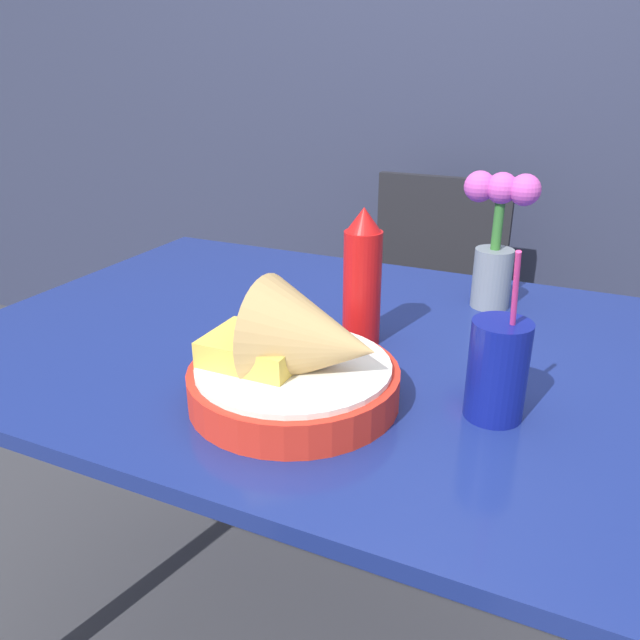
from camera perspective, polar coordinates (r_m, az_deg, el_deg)
name	(u,v)px	position (r m, az deg, el deg)	size (l,w,h in m)	color
wall_window	(490,23)	(2.15, 15.25, 24.75)	(7.00, 0.06, 2.60)	#2D334C
dining_table	(320,385)	(1.11, 0.03, -5.99)	(1.22, 0.89, 0.76)	navy
chair_far_window	(429,302)	(1.91, 9.95, 1.60)	(0.40, 0.40, 0.88)	black
food_basket	(302,363)	(0.84, -1.70, -3.94)	(0.29, 0.29, 0.18)	red
ketchup_bottle	(362,279)	(1.02, 3.89, 3.78)	(0.06, 0.06, 0.23)	red
drink_cup	(497,373)	(0.84, 15.89, -4.66)	(0.08, 0.08, 0.24)	navy
flower_vase	(497,236)	(1.21, 15.84, 7.40)	(0.14, 0.07, 0.26)	gray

